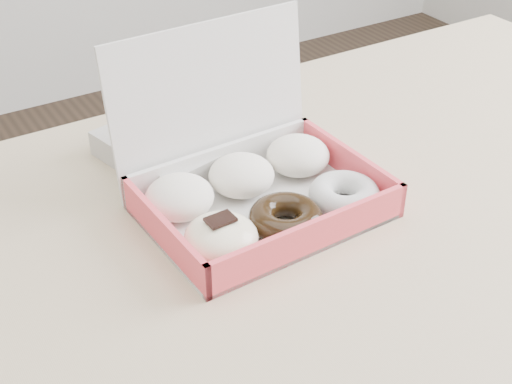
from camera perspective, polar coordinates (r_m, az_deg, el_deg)
table at (r=1.05m, az=11.10°, el=-2.68°), size 1.20×0.80×0.75m
donut_box at (r=0.91m, az=-0.22°, el=0.55°), size 0.30×0.26×0.21m
newspapers at (r=1.05m, az=-5.19°, el=4.33°), size 0.27×0.23×0.04m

